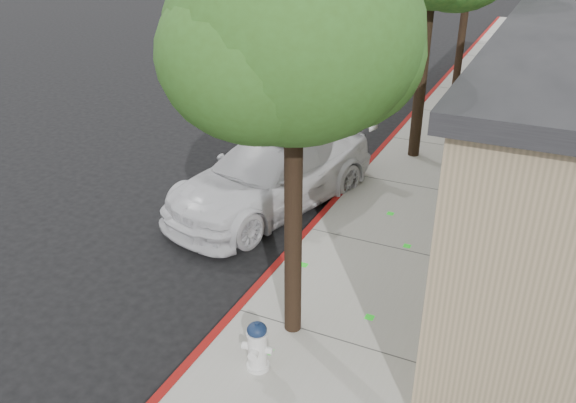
# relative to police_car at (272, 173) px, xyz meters

# --- Properties ---
(ground) EXTENTS (120.00, 120.00, 0.00)m
(ground) POSITION_rel_police_car_xyz_m (1.23, -3.90, -0.79)
(ground) COLOR black
(ground) RESTS_ON ground
(sidewalk) EXTENTS (3.20, 60.00, 0.15)m
(sidewalk) POSITION_rel_police_car_xyz_m (2.83, -0.90, -0.72)
(sidewalk) COLOR gray
(sidewalk) RESTS_ON ground
(red_curb) EXTENTS (0.14, 60.00, 0.16)m
(red_curb) POSITION_rel_police_car_xyz_m (1.29, -0.90, -0.71)
(red_curb) COLOR maroon
(red_curb) RESTS_ON ground
(police_car) EXTENTS (3.67, 5.85, 1.70)m
(police_car) POSITION_rel_police_car_xyz_m (0.00, 0.00, 0.00)
(police_car) COLOR silver
(police_car) RESTS_ON ground
(fire_hydrant) EXTENTS (0.46, 0.40, 0.79)m
(fire_hydrant) POSITION_rel_police_car_xyz_m (2.24, -4.95, -0.24)
(fire_hydrant) COLOR silver
(fire_hydrant) RESTS_ON sidewalk
(street_tree_near) EXTENTS (3.20, 3.36, 5.85)m
(street_tree_near) POSITION_rel_police_car_xyz_m (2.33, -3.93, 3.72)
(street_tree_near) COLOR black
(street_tree_near) RESTS_ON sidewalk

